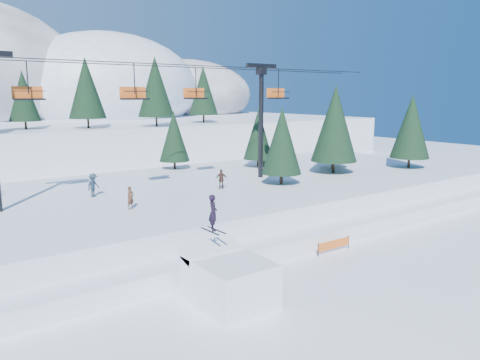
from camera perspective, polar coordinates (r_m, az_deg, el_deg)
ground at (r=23.04m, az=5.32°, el=-15.56°), size 160.00×160.00×0.00m
mid_shelf at (r=37.24m, az=-13.34°, el=-3.60°), size 70.00×22.00×2.50m
berm at (r=28.83m, az=-5.38°, el=-8.94°), size 70.00×6.00×1.10m
jump_kicker at (r=23.30m, az=-1.42°, el=-11.92°), size 3.24×4.43×5.15m
chairlift at (r=36.44m, az=-13.13°, el=8.94°), size 46.29×3.21×10.28m
conifer_stand at (r=37.02m, az=-11.17°, el=4.97°), size 62.38×17.43×8.49m
distant_skiers at (r=36.32m, az=-12.57°, el=-0.53°), size 32.44×10.48×1.78m
banner_near at (r=31.04m, az=11.36°, el=-7.70°), size 2.86×0.10×0.90m
banner_far at (r=33.80m, az=10.33°, el=-6.17°), size 2.78×0.71×0.90m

